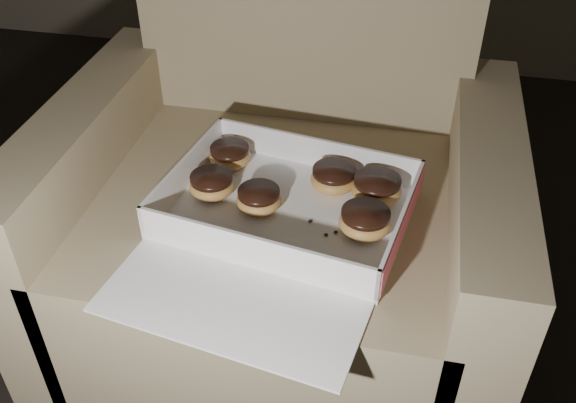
% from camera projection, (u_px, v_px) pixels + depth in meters
% --- Properties ---
extents(armchair, '(0.83, 0.70, 0.86)m').
position_uv_depth(armchair, '(281.00, 220.00, 1.26)').
color(armchair, '#897C58').
rests_on(armchair, floor).
extents(bakery_box, '(0.46, 0.52, 0.07)m').
position_uv_depth(bakery_box, '(281.00, 223.00, 1.05)').
color(bakery_box, white).
rests_on(bakery_box, armchair).
extents(donut_a, '(0.08, 0.08, 0.04)m').
position_uv_depth(donut_a, '(230.00, 155.00, 1.18)').
color(donut_a, '#C78845').
rests_on(donut_a, bakery_box).
extents(donut_b, '(0.08, 0.08, 0.04)m').
position_uv_depth(donut_b, '(259.00, 199.00, 1.08)').
color(donut_b, '#C78845').
rests_on(donut_b, bakery_box).
extents(donut_c, '(0.08, 0.08, 0.04)m').
position_uv_depth(donut_c, '(212.00, 184.00, 1.11)').
color(donut_c, '#C78845').
rests_on(donut_c, bakery_box).
extents(donut_d, '(0.09, 0.09, 0.04)m').
position_uv_depth(donut_d, '(377.00, 188.00, 1.10)').
color(donut_d, '#C78845').
rests_on(donut_d, bakery_box).
extents(donut_e, '(0.08, 0.08, 0.04)m').
position_uv_depth(donut_e, '(334.00, 178.00, 1.12)').
color(donut_e, '#C78845').
rests_on(donut_e, bakery_box).
extents(donut_f, '(0.08, 0.08, 0.04)m').
position_uv_depth(donut_f, '(365.00, 221.00, 1.03)').
color(donut_f, '#C78845').
rests_on(donut_f, bakery_box).
extents(crumb_a, '(0.01, 0.01, 0.00)m').
position_uv_depth(crumb_a, '(336.00, 232.00, 1.04)').
color(crumb_a, black).
rests_on(crumb_a, bakery_box).
extents(crumb_b, '(0.01, 0.01, 0.00)m').
position_uv_depth(crumb_b, '(326.00, 235.00, 1.03)').
color(crumb_b, black).
rests_on(crumb_b, bakery_box).
extents(crumb_c, '(0.01, 0.01, 0.00)m').
position_uv_depth(crumb_c, '(310.00, 221.00, 1.06)').
color(crumb_c, black).
rests_on(crumb_c, bakery_box).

